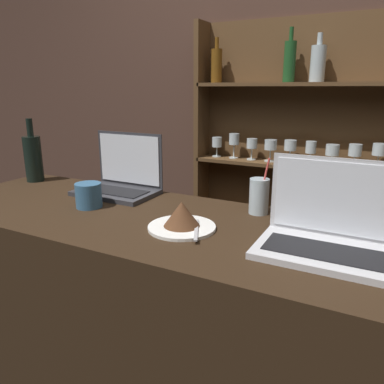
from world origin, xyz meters
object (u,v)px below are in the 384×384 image
object	(u,v)px
coffee_cup	(89,195)
wine_bottle_dark	(33,158)
laptop_near	(121,179)
water_glass	(259,196)
laptop_far	(326,231)
cake_plate	(182,218)

from	to	relation	value
coffee_cup	wine_bottle_dark	bearing A→B (deg)	159.13
laptop_near	water_glass	size ratio (longest dim) A/B	1.63
wine_bottle_dark	coffee_cup	distance (m)	0.55
laptop_far	water_glass	world-z (taller)	laptop_far
laptop_near	laptop_far	bearing A→B (deg)	-14.24
laptop_far	coffee_cup	xyz separation A→B (m)	(-0.83, -0.00, -0.01)
laptop_far	water_glass	size ratio (longest dim) A/B	1.72
laptop_near	coffee_cup	size ratio (longest dim) A/B	3.42
cake_plate	coffee_cup	bearing A→B (deg)	174.88
water_glass	wine_bottle_dark	bearing A→B (deg)	-178.66
laptop_near	cake_plate	bearing A→B (deg)	-30.62
cake_plate	coffee_cup	world-z (taller)	coffee_cup
laptop_far	cake_plate	distance (m)	0.42
water_glass	coffee_cup	bearing A→B (deg)	-159.25
laptop_far	wine_bottle_dark	world-z (taller)	wine_bottle_dark
cake_plate	coffee_cup	distance (m)	0.41
cake_plate	coffee_cup	size ratio (longest dim) A/B	2.24
laptop_far	coffee_cup	world-z (taller)	laptop_far
laptop_near	cake_plate	world-z (taller)	laptop_near
laptop_far	wine_bottle_dark	distance (m)	1.35
laptop_far	wine_bottle_dark	bearing A→B (deg)	171.85
water_glass	coffee_cup	size ratio (longest dim) A/B	2.09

